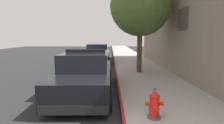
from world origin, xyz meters
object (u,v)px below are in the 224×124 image
(parked_car_silver_ahead, at_px, (98,54))
(fire_hydrant, at_px, (154,104))
(street_tree, at_px, (140,6))
(police_cruiser, at_px, (86,74))

(parked_car_silver_ahead, height_order, fire_hydrant, parked_car_silver_ahead)
(fire_hydrant, relative_size, street_tree, 0.14)
(parked_car_silver_ahead, height_order, street_tree, street_tree)
(police_cruiser, xyz_separation_m, fire_hydrant, (2.01, -2.53, -0.24))
(fire_hydrant, xyz_separation_m, street_tree, (0.57, 5.96, 3.32))
(parked_car_silver_ahead, distance_m, street_tree, 6.71)
(police_cruiser, relative_size, fire_hydrant, 6.37)
(police_cruiser, xyz_separation_m, street_tree, (2.57, 3.43, 3.08))
(police_cruiser, distance_m, parked_car_silver_ahead, 8.72)
(street_tree, bearing_deg, parked_car_silver_ahead, 117.30)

